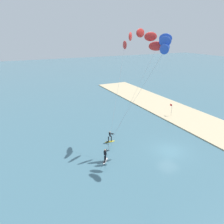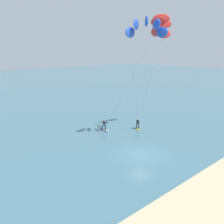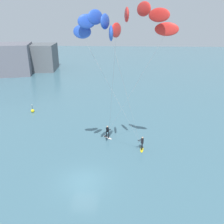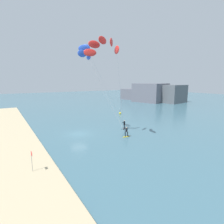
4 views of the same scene
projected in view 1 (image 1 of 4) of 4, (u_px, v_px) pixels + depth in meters
ground_plane at (169, 151)px, 28.58m from camera, size 240.00×240.00×0.00m
kitesurfer_nearshore at (139, 43)px, 26.96m from camera, size 7.21×9.36×15.47m
kitesurfer_mid_water at (162, 49)px, 24.79m from camera, size 6.72×7.63×14.87m
beach_flag at (171, 107)px, 40.19m from camera, size 0.56×0.05×2.20m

